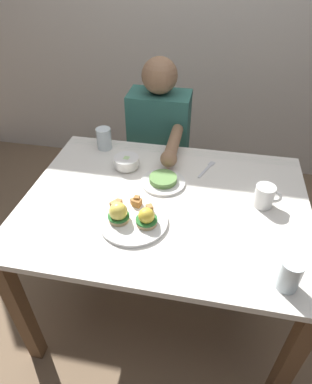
# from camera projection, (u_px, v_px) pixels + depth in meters

# --- Properties ---
(ground_plane) EXTENTS (6.00, 6.00, 0.00)m
(ground_plane) POSITION_uv_depth(u_px,v_px,m) (163.00, 301.00, 1.86)
(ground_plane) COLOR #7F664C
(dining_table) EXTENTS (1.20, 0.90, 0.74)m
(dining_table) POSITION_uv_depth(u_px,v_px,m) (165.00, 219.00, 1.46)
(dining_table) COLOR white
(dining_table) RESTS_ON ground_plane
(eggs_benedict_plate) EXTENTS (0.27, 0.27, 0.09)m
(eggs_benedict_plate) POSITION_uv_depth(u_px,v_px,m) (132.00, 217.00, 1.28)
(eggs_benedict_plate) COLOR white
(eggs_benedict_plate) RESTS_ON dining_table
(fruit_bowl) EXTENTS (0.12, 0.12, 0.06)m
(fruit_bowl) POSITION_uv_depth(u_px,v_px,m) (127.00, 162.00, 1.57)
(fruit_bowl) COLOR white
(fruit_bowl) RESTS_ON dining_table
(coffee_mug) EXTENTS (0.11, 0.08, 0.09)m
(coffee_mug) POSITION_uv_depth(u_px,v_px,m) (265.00, 196.00, 1.34)
(coffee_mug) COLOR white
(coffee_mug) RESTS_ON dining_table
(fork) EXTENTS (0.07, 0.15, 0.00)m
(fork) POSITION_uv_depth(u_px,v_px,m) (207.00, 168.00, 1.58)
(fork) COLOR silver
(fork) RESTS_ON dining_table
(water_glass_near) EXTENTS (0.07, 0.07, 0.11)m
(water_glass_near) POSITION_uv_depth(u_px,v_px,m) (289.00, 276.00, 1.03)
(water_glass_near) COLOR silver
(water_glass_near) RESTS_ON dining_table
(water_glass_far) EXTENTS (0.08, 0.08, 0.11)m
(water_glass_far) POSITION_uv_depth(u_px,v_px,m) (104.00, 139.00, 1.70)
(water_glass_far) COLOR silver
(water_glass_far) RESTS_ON dining_table
(side_plate) EXTENTS (0.20, 0.20, 0.04)m
(side_plate) POSITION_uv_depth(u_px,v_px,m) (163.00, 181.00, 1.48)
(side_plate) COLOR white
(side_plate) RESTS_ON dining_table
(diner_person) EXTENTS (0.34, 0.54, 1.14)m
(diner_person) POSITION_uv_depth(u_px,v_px,m) (159.00, 145.00, 1.93)
(diner_person) COLOR #33333D
(diner_person) RESTS_ON ground_plane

